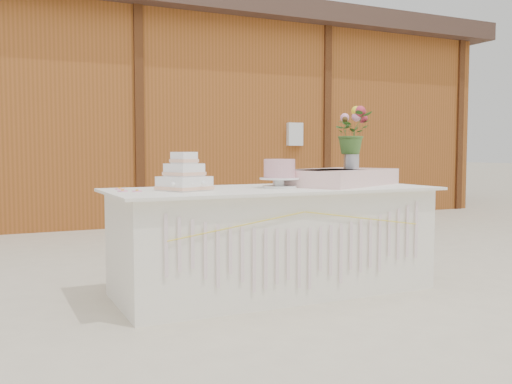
# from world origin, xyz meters

# --- Properties ---
(ground) EXTENTS (80.00, 80.00, 0.00)m
(ground) POSITION_xyz_m (0.00, 0.00, 0.00)
(ground) COLOR beige
(ground) RESTS_ON ground
(barn) EXTENTS (12.60, 4.60, 3.30)m
(barn) POSITION_xyz_m (-0.01, 5.99, 1.68)
(barn) COLOR brown
(barn) RESTS_ON ground
(cake_table) EXTENTS (2.40, 1.00, 0.77)m
(cake_table) POSITION_xyz_m (0.00, -0.00, 0.39)
(cake_table) COLOR white
(cake_table) RESTS_ON ground
(wedding_cake) EXTENTS (0.39, 0.39, 0.26)m
(wedding_cake) POSITION_xyz_m (-0.68, 0.01, 0.86)
(wedding_cake) COLOR white
(wedding_cake) RESTS_ON cake_table
(pink_cake_stand) EXTENTS (0.29, 0.29, 0.21)m
(pink_cake_stand) POSITION_xyz_m (0.04, -0.02, 0.89)
(pink_cake_stand) COLOR white
(pink_cake_stand) RESTS_ON cake_table
(satin_runner) EXTENTS (1.15, 0.97, 0.13)m
(satin_runner) POSITION_xyz_m (0.62, 0.08, 0.83)
(satin_runner) COLOR beige
(satin_runner) RESTS_ON cake_table
(flower_vase) EXTENTS (0.12, 0.12, 0.17)m
(flower_vase) POSITION_xyz_m (0.77, 0.13, 0.98)
(flower_vase) COLOR silver
(flower_vase) RESTS_ON satin_runner
(bouquet) EXTENTS (0.33, 0.29, 0.34)m
(bouquet) POSITION_xyz_m (0.77, 0.13, 1.24)
(bouquet) COLOR #3C6629
(bouquet) RESTS_ON flower_vase
(loose_flowers) EXTENTS (0.16, 0.34, 0.02)m
(loose_flowers) POSITION_xyz_m (-1.04, 0.14, 0.78)
(loose_flowers) COLOR #FF9BC0
(loose_flowers) RESTS_ON cake_table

